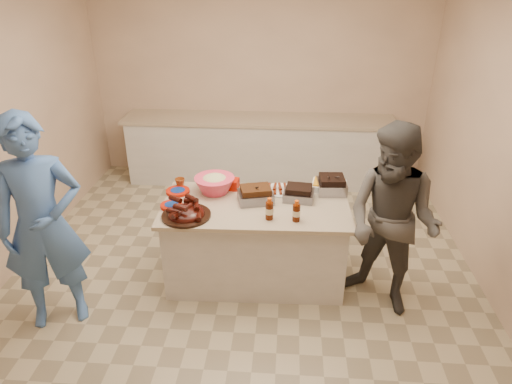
# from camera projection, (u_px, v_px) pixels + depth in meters

# --- Properties ---
(room) EXTENTS (4.50, 5.00, 2.70)m
(room) POSITION_uv_depth(u_px,v_px,m) (243.00, 274.00, 4.48)
(room) COLOR #D5B393
(room) RESTS_ON ground
(back_counter) EXTENTS (3.60, 0.64, 0.90)m
(back_counter) POSITION_uv_depth(u_px,v_px,m) (259.00, 150.00, 6.24)
(back_counter) COLOR silver
(back_counter) RESTS_ON ground
(island) EXTENTS (1.70, 0.93, 0.79)m
(island) POSITION_uv_depth(u_px,v_px,m) (256.00, 276.00, 4.45)
(island) COLOR silver
(island) RESTS_ON ground
(rib_platter) EXTENTS (0.53, 0.53, 0.17)m
(rib_platter) POSITION_uv_depth(u_px,v_px,m) (186.00, 216.00, 3.90)
(rib_platter) COLOR #390B06
(rib_platter) RESTS_ON island
(pulled_pork_tray) EXTENTS (0.35, 0.30, 0.09)m
(pulled_pork_tray) POSITION_uv_depth(u_px,v_px,m) (256.00, 201.00, 4.14)
(pulled_pork_tray) COLOR #47230F
(pulled_pork_tray) RESTS_ON island
(brisket_tray) EXTENTS (0.29, 0.25, 0.08)m
(brisket_tray) POSITION_uv_depth(u_px,v_px,m) (298.00, 199.00, 4.18)
(brisket_tray) COLOR black
(brisket_tray) RESTS_ON island
(roasting_pan) EXTENTS (0.28, 0.28, 0.11)m
(roasting_pan) POSITION_uv_depth(u_px,v_px,m) (331.00, 192.00, 4.32)
(roasting_pan) COLOR gray
(roasting_pan) RESTS_ON island
(coleslaw_bowl) EXTENTS (0.39, 0.39, 0.26)m
(coleslaw_bowl) POSITION_uv_depth(u_px,v_px,m) (215.00, 192.00, 4.31)
(coleslaw_bowl) COLOR #EB3B58
(coleslaw_bowl) RESTS_ON island
(sausage_plate) EXTENTS (0.32, 0.32, 0.05)m
(sausage_plate) POSITION_uv_depth(u_px,v_px,m) (280.00, 191.00, 4.33)
(sausage_plate) COLOR silver
(sausage_plate) RESTS_ON island
(mac_cheese_dish) EXTENTS (0.35, 0.28, 0.09)m
(mac_cheese_dish) POSITION_uv_depth(u_px,v_px,m) (329.00, 189.00, 4.37)
(mac_cheese_dish) COLOR orange
(mac_cheese_dish) RESTS_ON island
(bbq_bottle_a) EXTENTS (0.07, 0.07, 0.20)m
(bbq_bottle_a) POSITION_uv_depth(u_px,v_px,m) (269.00, 219.00, 3.86)
(bbq_bottle_a) COLOR #411403
(bbq_bottle_a) RESTS_ON island
(bbq_bottle_b) EXTENTS (0.07, 0.07, 0.19)m
(bbq_bottle_b) POSITION_uv_depth(u_px,v_px,m) (296.00, 221.00, 3.83)
(bbq_bottle_b) COLOR #411403
(bbq_bottle_b) RESTS_ON island
(mustard_bottle) EXTENTS (0.05, 0.05, 0.13)m
(mustard_bottle) POSITION_uv_depth(u_px,v_px,m) (248.00, 195.00, 4.26)
(mustard_bottle) COLOR #EFC401
(mustard_bottle) RESTS_ON island
(sauce_bowl) EXTENTS (0.14, 0.05, 0.14)m
(sauce_bowl) POSITION_uv_depth(u_px,v_px,m) (254.00, 199.00, 4.18)
(sauce_bowl) COLOR silver
(sauce_bowl) RESTS_ON island
(plate_stack_large) EXTENTS (0.23, 0.23, 0.03)m
(plate_stack_large) POSITION_uv_depth(u_px,v_px,m) (178.00, 193.00, 4.30)
(plate_stack_large) COLOR #A91403
(plate_stack_large) RESTS_ON island
(plate_stack_small) EXTENTS (0.20, 0.20, 0.03)m
(plate_stack_small) POSITION_uv_depth(u_px,v_px,m) (172.00, 207.00, 4.05)
(plate_stack_small) COLOR #A91403
(plate_stack_small) RESTS_ON island
(plastic_cup) EXTENTS (0.10, 0.09, 0.10)m
(plastic_cup) POSITION_uv_depth(u_px,v_px,m) (180.00, 187.00, 4.41)
(plastic_cup) COLOR brown
(plastic_cup) RESTS_ON island
(basket_stack) EXTENTS (0.20, 0.16, 0.09)m
(basket_stack) POSITION_uv_depth(u_px,v_px,m) (229.00, 188.00, 4.39)
(basket_stack) COLOR #A91403
(basket_stack) RESTS_ON island
(guest_blue) EXTENTS (1.31, 1.92, 0.43)m
(guest_blue) POSITION_uv_depth(u_px,v_px,m) (64.00, 315.00, 3.95)
(guest_blue) COLOR #446FB7
(guest_blue) RESTS_ON ground
(guest_gray) EXTENTS (1.65, 1.81, 0.63)m
(guest_gray) POSITION_uv_depth(u_px,v_px,m) (380.00, 302.00, 4.11)
(guest_gray) COLOR #4E4B46
(guest_gray) RESTS_ON ground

